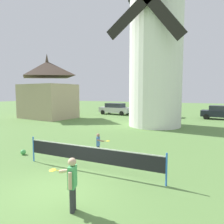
# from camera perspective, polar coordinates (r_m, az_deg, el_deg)

# --- Properties ---
(ground_plane) EXTENTS (120.00, 120.00, 0.00)m
(ground_plane) POSITION_cam_1_polar(r_m,az_deg,el_deg) (7.32, -13.97, -19.33)
(ground_plane) COLOR #5B8442
(windmill) EXTENTS (7.02, 5.39, 13.78)m
(windmill) POSITION_cam_1_polar(r_m,az_deg,el_deg) (19.72, 11.89, 16.96)
(windmill) COLOR white
(windmill) RESTS_ON ground_plane
(tennis_net) EXTENTS (5.84, 0.06, 1.10)m
(tennis_net) POSITION_cam_1_polar(r_m,az_deg,el_deg) (8.17, -6.11, -11.40)
(tennis_net) COLOR blue
(tennis_net) RESTS_ON ground_plane
(player_near) EXTENTS (0.86, 0.45, 1.40)m
(player_near) POSITION_cam_1_polar(r_m,az_deg,el_deg) (5.67, -10.96, -18.08)
(player_near) COLOR #333338
(player_near) RESTS_ON ground_plane
(player_far) EXTENTS (0.73, 0.36, 1.09)m
(player_far) POSITION_cam_1_polar(r_m,az_deg,el_deg) (10.12, -3.64, -8.50)
(player_far) COLOR #333338
(player_far) RESTS_ON ground_plane
(stray_ball) EXTENTS (0.25, 0.25, 0.25)m
(stray_ball) POSITION_cam_1_polar(r_m,az_deg,el_deg) (11.29, -23.09, -10.04)
(stray_ball) COLOR #4CB259
(stray_ball) RESTS_ON ground_plane
(parked_car_silver) EXTENTS (4.61, 2.30, 1.56)m
(parked_car_silver) POSITION_cam_1_polar(r_m,az_deg,el_deg) (28.97, 0.85, 0.92)
(parked_car_silver) COLOR silver
(parked_car_silver) RESTS_ON ground_plane
(parked_car_green) EXTENTS (3.89, 1.93, 1.56)m
(parked_car_green) POSITION_cam_1_polar(r_m,az_deg,el_deg) (26.89, 12.95, 0.44)
(parked_car_green) COLOR #1E6638
(parked_car_green) RESTS_ON ground_plane
(parked_car_black) EXTENTS (4.10, 2.27, 1.56)m
(parked_car_black) POSITION_cam_1_polar(r_m,az_deg,el_deg) (26.60, 27.44, -0.08)
(parked_car_black) COLOR #1E232D
(parked_car_black) RESTS_ON ground_plane
(chapel) EXTENTS (6.78, 5.30, 7.60)m
(chapel) POSITION_cam_1_polar(r_m,az_deg,el_deg) (26.10, -17.15, 5.62)
(chapel) COLOR tan
(chapel) RESTS_ON ground_plane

